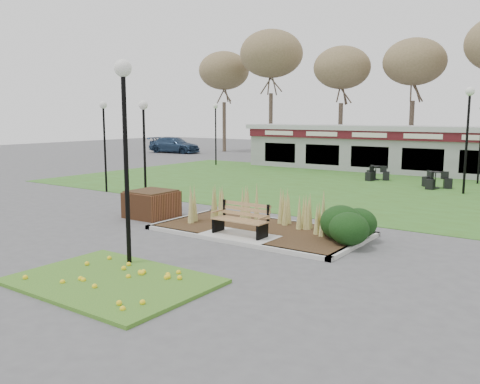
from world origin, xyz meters
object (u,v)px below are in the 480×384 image
Objects in this scene: bistro_set_a at (375,175)px; bistro_set_b at (435,183)px; brick_planter at (152,204)px; car_silver at (299,149)px; car_black at (293,149)px; lamp_post_near_right at (125,118)px; lamp_post_mid_left at (104,126)px; park_bench at (242,219)px; lamp_post_far_left at (216,120)px; lamp_post_mid_right at (468,117)px; car_blue at (174,145)px; lamp_post_near_left at (144,131)px; food_pavilion at (430,150)px.

bistro_set_b reaches higher than bistro_set_a.
brick_planter is 0.41× the size of car_silver.
lamp_post_near_right is at bearing -142.82° from car_black.
lamp_post_mid_left reaches higher than car_black.
bistro_set_a is (-1.62, 15.16, -0.31)m from park_bench.
car_black is at bearing 108.95° from brick_planter.
bistro_set_b is at bearing -10.59° from lamp_post_far_left.
bistro_set_a is at bearing 153.95° from lamp_post_mid_right.
lamp_post_near_right is 1.32× the size of car_silver.
lamp_post_near_right is at bearing -37.69° from lamp_post_mid_left.
bistro_set_b is 0.41× the size of car_silver.
lamp_post_mid_right reaches higher than lamp_post_far_left.
brick_planter is at bearing -59.04° from lamp_post_far_left.
car_black is at bearing 140.01° from lamp_post_mid_right.
park_bench is 21.98m from lamp_post_far_left.
lamp_post_near_right is 24.46m from lamp_post_far_left.
car_black is 11.54m from car_blue.
lamp_post_mid_right is at bearing 51.83° from lamp_post_near_left.
food_pavilion is at bearing 88.41° from lamp_post_near_right.
lamp_post_mid_right is at bearing 74.85° from park_bench.
food_pavilion reaches higher than car_blue.
lamp_post_near_right reaches higher than lamp_post_mid_right.
brick_planter is at bearing -123.28° from lamp_post_mid_right.
lamp_post_mid_right is (3.44, -7.03, 2.02)m from food_pavilion.
bistro_set_a is at bearing 74.59° from lamp_post_near_left.
food_pavilion is 4.82× the size of car_blue.
lamp_post_near_left is 2.89× the size of bistro_set_a.
car_silver is (1.21, 10.00, -2.56)m from lamp_post_far_left.
lamp_post_near_left is (-1.00, 0.70, 2.51)m from brick_planter.
lamp_post_mid_left reaches higher than lamp_post_near_left.
food_pavilion is at bearing -103.22° from car_black.
lamp_post_near_left is at bearing -60.66° from lamp_post_far_left.
lamp_post_near_right is 0.94× the size of car_blue.
lamp_post_mid_right is 1.10× the size of lamp_post_far_left.
lamp_post_near_right reaches higher than brick_planter.
lamp_post_near_left reaches higher than park_bench.
bistro_set_a is at bearing 96.10° from park_bench.
park_bench is 0.35× the size of lamp_post_near_right.
bistro_set_a is (-1.62, -4.55, -1.20)m from food_pavilion.
brick_planter is at bearing 129.79° from lamp_post_near_right.
park_bench is 1.13× the size of brick_planter.
park_bench is 1.13× the size of bistro_set_b.
lamp_post_far_left reaches higher than lamp_post_near_left.
brick_planter is 14.47m from bistro_set_b.
lamp_post_mid_right is 1.31× the size of car_silver.
brick_planter is at bearing -140.45° from car_silver.
lamp_post_mid_left is at bearing -152.32° from car_silver.
car_blue is at bearing 159.18° from bistro_set_a.
lamp_post_far_left is 1.20× the size of car_silver.
bistro_set_b is (6.30, 13.03, -0.19)m from brick_planter.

